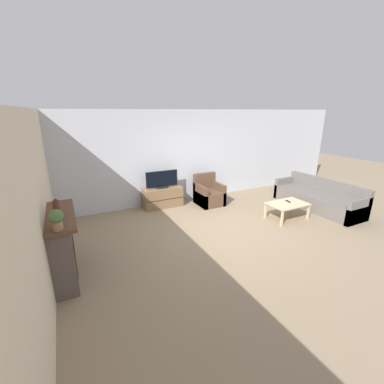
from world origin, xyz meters
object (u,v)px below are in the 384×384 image
object	(u,v)px
armchair	(209,195)
couch	(318,199)
remote	(288,201)
potted_plant	(56,219)
coffee_table	(288,205)
tv	(162,180)
tv_stand	(163,197)
fireplace	(62,245)
mantel_vase_left	(57,219)
mantel_vase_centre_left	(57,208)

from	to	relation	value
armchair	couch	bearing A→B (deg)	-32.65
remote	potted_plant	bearing A→B (deg)	-168.73
armchair	coffee_table	bearing A→B (deg)	-56.44
potted_plant	tv	xyz separation A→B (m)	(2.58, 2.97, -0.48)
tv_stand	remote	bearing A→B (deg)	-39.75
potted_plant	armchair	distance (m)	4.76
potted_plant	fireplace	bearing A→B (deg)	91.56
coffee_table	tv	bearing A→B (deg)	138.28
fireplace	armchair	bearing A→B (deg)	26.68
potted_plant	remote	distance (m)	5.33
tv_stand	armchair	bearing A→B (deg)	-17.13
couch	mantel_vase_left	bearing A→B (deg)	-173.69
fireplace	tv_stand	xyz separation A→B (m)	(2.60, 2.36, -0.28)
tv	coffee_table	xyz separation A→B (m)	(2.53, -2.26, -0.42)
mantel_vase_centre_left	remote	xyz separation A→B (m)	(5.21, 0.29, -0.81)
coffee_table	couch	world-z (taller)	couch
armchair	potted_plant	bearing A→B (deg)	-146.44
coffee_table	remote	xyz separation A→B (m)	(0.09, 0.08, 0.06)
mantel_vase_left	tv	distance (m)	3.83
tv	coffee_table	size ratio (longest dim) A/B	0.95
coffee_table	remote	bearing A→B (deg)	41.77
mantel_vase_left	couch	world-z (taller)	mantel_vase_left
armchair	remote	distance (m)	2.22
potted_plant	tv	distance (m)	3.97
potted_plant	coffee_table	world-z (taller)	potted_plant
mantel_vase_centre_left	tv_stand	world-z (taller)	mantel_vase_centre_left
tv	couch	world-z (taller)	tv
tv_stand	tv	xyz separation A→B (m)	(0.00, -0.00, 0.51)
mantel_vase_centre_left	tv_stand	size ratio (longest dim) A/B	0.27
potted_plant	tv_stand	distance (m)	4.06
armchair	mantel_vase_left	bearing A→B (deg)	-148.34
tv	tv_stand	bearing A→B (deg)	90.00
fireplace	tv_stand	bearing A→B (deg)	42.21
mantel_vase_left	potted_plant	world-z (taller)	potted_plant
armchair	tv	bearing A→B (deg)	162.96
potted_plant	remote	size ratio (longest dim) A/B	1.94
fireplace	remote	bearing A→B (deg)	1.95
tv	coffee_table	distance (m)	3.42
fireplace	potted_plant	world-z (taller)	potted_plant
mantel_vase_centre_left	mantel_vase_left	bearing A→B (deg)	-90.00
armchair	fireplace	bearing A→B (deg)	-153.32
armchair	coffee_table	world-z (taller)	armchair
tv	couch	bearing A→B (deg)	-27.92
potted_plant	remote	world-z (taller)	potted_plant
mantel_vase_left	couch	xyz separation A→B (m)	(6.50, 0.72, -0.92)
couch	tv_stand	bearing A→B (deg)	152.06
fireplace	tv_stand	world-z (taller)	fireplace
fireplace	remote	world-z (taller)	fireplace
couch	coffee_table	bearing A→B (deg)	-172.38
armchair	couch	world-z (taller)	armchair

